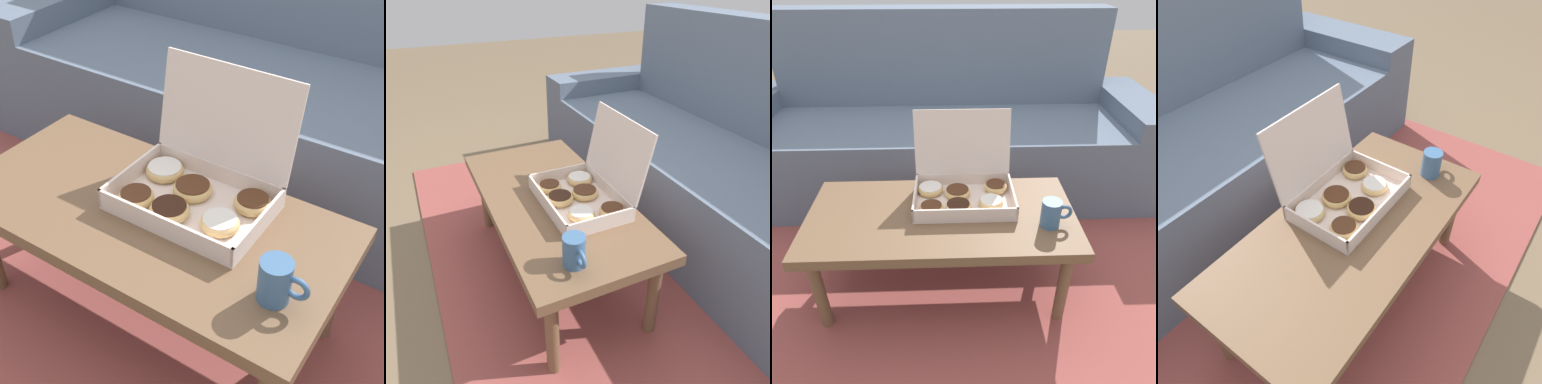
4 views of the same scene
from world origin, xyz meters
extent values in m
plane|color=#756047|center=(0.00, 0.00, 0.00)|extent=(12.00, 12.00, 0.00)
cube|color=#994742|center=(0.00, 0.30, 0.01)|extent=(2.48, 1.75, 0.01)
cube|color=slate|center=(0.00, 0.64, 0.22)|extent=(1.88, 0.57, 0.44)
cube|color=slate|center=(0.00, 1.02, 0.48)|extent=(1.88, 0.20, 0.96)
cube|color=slate|center=(-1.06, 0.74, 0.27)|extent=(0.24, 0.77, 0.55)
cube|color=brown|center=(0.00, -0.08, 0.36)|extent=(1.01, 0.49, 0.04)
cylinder|color=brown|center=(-0.44, -0.27, 0.17)|extent=(0.04, 0.04, 0.34)
cylinder|color=brown|center=(0.44, -0.27, 0.17)|extent=(0.04, 0.04, 0.34)
cylinder|color=brown|center=(-0.44, 0.11, 0.17)|extent=(0.04, 0.04, 0.34)
cylinder|color=brown|center=(0.44, 0.11, 0.17)|extent=(0.04, 0.04, 0.34)
cube|color=silver|center=(0.09, -0.01, 0.39)|extent=(0.39, 0.26, 0.01)
cube|color=silver|center=(0.09, -0.14, 0.42)|extent=(0.39, 0.01, 0.05)
cube|color=silver|center=(0.09, 0.12, 0.42)|extent=(0.39, 0.01, 0.05)
cube|color=silver|center=(-0.10, -0.01, 0.42)|extent=(0.01, 0.26, 0.05)
cube|color=silver|center=(0.28, -0.01, 0.42)|extent=(0.01, 0.26, 0.05)
cube|color=silver|center=(0.09, 0.15, 0.57)|extent=(0.39, 0.06, 0.26)
torus|color=#E5BC75|center=(0.06, 0.03, 0.41)|extent=(0.10, 0.10, 0.03)
cylinder|color=#472614|center=(0.06, 0.03, 0.42)|extent=(0.09, 0.09, 0.01)
torus|color=#E5BC75|center=(0.22, 0.06, 0.41)|extent=(0.09, 0.09, 0.03)
cylinder|color=#472614|center=(0.22, 0.06, 0.42)|extent=(0.08, 0.08, 0.01)
torus|color=#E5BC75|center=(-0.04, -0.08, 0.41)|extent=(0.09, 0.09, 0.03)
cylinder|color=#472614|center=(-0.04, -0.08, 0.42)|extent=(0.08, 0.08, 0.01)
torus|color=#E5BC75|center=(0.19, -0.04, 0.41)|extent=(0.10, 0.10, 0.03)
cylinder|color=white|center=(0.19, -0.04, 0.41)|extent=(0.08, 0.08, 0.01)
torus|color=#E5BC75|center=(-0.04, 0.06, 0.41)|extent=(0.10, 0.10, 0.03)
cylinder|color=white|center=(-0.04, 0.06, 0.41)|extent=(0.09, 0.09, 0.01)
torus|color=#E5BC75|center=(0.06, -0.07, 0.41)|extent=(0.10, 0.10, 0.03)
cylinder|color=black|center=(0.06, -0.07, 0.42)|extent=(0.08, 0.08, 0.01)
cylinder|color=#3D6693|center=(0.39, -0.16, 0.43)|extent=(0.07, 0.07, 0.10)
torus|color=#3D6693|center=(0.44, -0.16, 0.44)|extent=(0.06, 0.01, 0.06)
camera|label=1|loc=(0.66, -0.88, 1.24)|focal=50.00mm
camera|label=2|loc=(1.17, -0.52, 1.15)|focal=35.00mm
camera|label=3|loc=(0.04, -1.22, 1.22)|focal=35.00mm
camera|label=4|loc=(-0.67, -0.56, 1.29)|focal=35.00mm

